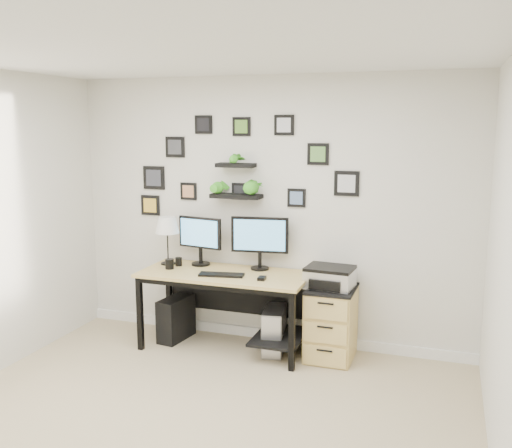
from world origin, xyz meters
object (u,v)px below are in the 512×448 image
at_px(mug, 170,264).
at_px(file_cabinet, 331,323).
at_px(printer, 330,277).
at_px(pc_tower_grey, 274,330).
at_px(table_lamp, 167,226).
at_px(monitor_left, 200,237).
at_px(desk, 229,285).
at_px(monitor_right, 260,239).
at_px(pc_tower_black, 176,318).

xyz_separation_m(mug, file_cabinet, (1.57, 0.13, -0.46)).
bearing_deg(printer, pc_tower_grey, -175.48).
bearing_deg(printer, table_lamp, 179.00).
bearing_deg(mug, monitor_left, 46.23).
height_order(monitor_left, printer, monitor_left).
bearing_deg(desk, table_lamp, 172.19).
height_order(mug, pc_tower_grey, mug).
bearing_deg(desk, printer, 3.99).
relative_size(table_lamp, mug, 5.04).
bearing_deg(monitor_left, monitor_right, 2.37).
relative_size(monitor_left, pc_tower_black, 1.13).
relative_size(desk, table_lamp, 3.32).
bearing_deg(table_lamp, desk, -7.81).
bearing_deg(pc_tower_grey, printer, 4.52).
bearing_deg(printer, desk, -176.01).
bearing_deg(file_cabinet, mug, -175.26).
bearing_deg(printer, pc_tower_black, -178.30).
distance_m(pc_tower_black, file_cabinet, 1.57).
bearing_deg(monitor_right, file_cabinet, -9.91).
xyz_separation_m(pc_tower_black, file_cabinet, (1.57, 0.04, 0.12)).
distance_m(monitor_right, printer, 0.78).
xyz_separation_m(table_lamp, mug, (0.10, -0.17, -0.34)).
bearing_deg(pc_tower_grey, table_lamp, 176.51).
relative_size(desk, monitor_right, 2.89).
relative_size(pc_tower_black, file_cabinet, 0.64).
bearing_deg(monitor_left, pc_tower_black, -146.93).
height_order(mug, printer, printer).
xyz_separation_m(monitor_left, file_cabinet, (1.35, -0.10, -0.70)).
bearing_deg(monitor_right, pc_tower_grey, -38.88).
distance_m(monitor_right, pc_tower_grey, 0.88).
height_order(monitor_left, pc_tower_black, monitor_left).
height_order(monitor_right, file_cabinet, monitor_right).
bearing_deg(pc_tower_black, file_cabinet, 9.59).
distance_m(desk, table_lamp, 0.87).
distance_m(table_lamp, mug, 0.39).
bearing_deg(table_lamp, printer, -1.00).
distance_m(monitor_right, table_lamp, 0.95).
bearing_deg(file_cabinet, monitor_right, 170.09).
bearing_deg(table_lamp, pc_tower_grey, -3.49).
distance_m(file_cabinet, printer, 0.43).
distance_m(table_lamp, pc_tower_grey, 1.47).
height_order(monitor_left, pc_tower_grey, monitor_left).
relative_size(monitor_right, file_cabinet, 0.83).
height_order(desk, pc_tower_grey, desk).
relative_size(monitor_right, pc_tower_grey, 1.23).
relative_size(monitor_left, file_cabinet, 0.72).
relative_size(pc_tower_grey, file_cabinet, 0.67).
height_order(pc_tower_black, file_cabinet, file_cabinet).
height_order(monitor_right, table_lamp, monitor_right).
bearing_deg(pc_tower_grey, file_cabinet, 3.42).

